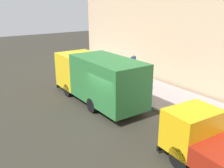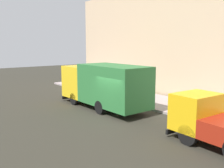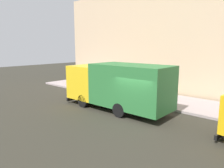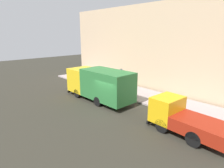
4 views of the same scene
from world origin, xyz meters
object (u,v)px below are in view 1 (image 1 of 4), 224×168
large_utility_truck (98,77)px  pedestrian_walking (134,73)px  street_sign_post (133,72)px  small_flatbed_truck (217,149)px

large_utility_truck → pedestrian_walking: size_ratio=4.77×
pedestrian_walking → large_utility_truck: bearing=-139.1°
pedestrian_walking → street_sign_post: bearing=-108.3°
large_utility_truck → small_flatbed_truck: size_ratio=1.47×
street_sign_post → large_utility_truck: bearing=169.8°
small_flatbed_truck → pedestrian_walking: bearing=70.1°
small_flatbed_truck → street_sign_post: street_sign_post is taller
large_utility_truck → small_flatbed_truck: 8.88m
small_flatbed_truck → pedestrian_walking: 11.04m
pedestrian_walking → street_sign_post: 2.50m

